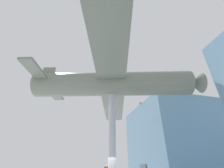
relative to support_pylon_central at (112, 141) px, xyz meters
The scene contains 3 objects.
glass_pavilion_left 16.25m from the support_pylon_central, 125.78° to the left, with size 11.58×13.17×10.85m.
support_pylon_central is the anchor object (origin of this frame).
suspended_airplane 4.60m from the support_pylon_central, 73.94° to the left, with size 21.53×14.63×2.82m.
Camera 1 is at (10.84, -2.77, 1.91)m, focal length 24.00 mm.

